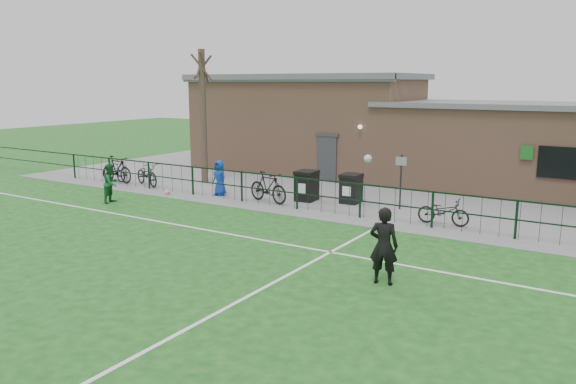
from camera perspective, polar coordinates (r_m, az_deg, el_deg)
The scene contains 20 objects.
ground at distance 13.43m, azimuth -11.59°, elevation -8.94°, with size 90.00×90.00×0.00m, color #174E18.
paving_strip at distance 24.62m, azimuth 10.61°, elevation 0.26°, with size 34.00×13.00×0.02m, color slate.
pitch_line_touch at distance 19.54m, azimuth 4.38°, elevation -2.40°, with size 28.00×0.10×0.01m, color white.
pitch_line_mid at distance 16.38m, azimuth -1.87°, elevation -5.02°, with size 28.00×0.10×0.01m, color white.
pitch_line_perp at distance 12.20m, azimuth -4.66°, elevation -10.81°, with size 0.10×16.00×0.01m, color white.
perimeter_fence at distance 19.59m, azimuth 4.68°, elevation -0.58°, with size 28.00×0.10×1.20m, color black.
bare_tree at distance 25.83m, azimuth -8.62°, elevation 7.52°, with size 0.30×0.30×6.00m, color #403027.
wheelie_bin_left at distance 21.79m, azimuth 1.91°, elevation 0.54°, with size 0.72×0.81×1.09m, color black.
wheelie_bin_right at distance 21.50m, azimuth 6.43°, elevation 0.25°, with size 0.68×0.77×1.03m, color black.
sign_post at distance 20.59m, azimuth 11.37°, elevation 1.00°, with size 0.06×0.06×2.00m, color black.
bicycle_a at distance 27.37m, azimuth -17.30°, elevation 2.00°, with size 0.59×1.70×0.89m, color black.
bicycle_b at distance 26.95m, azimuth -16.99°, elevation 2.23°, with size 0.57×2.03×1.22m, color black.
bicycle_c at distance 25.77m, azimuth -14.12°, elevation 1.77°, with size 0.68×1.94×1.02m, color black.
bicycle_d at distance 21.44m, azimuth -2.04°, elevation 0.49°, with size 0.56×1.97×1.18m, color black.
bicycle_e at distance 18.77m, azimuth 15.50°, elevation -1.92°, with size 0.58×1.66×0.87m, color black.
spectator_child at distance 22.93m, azimuth -6.97°, elevation 1.44°, with size 0.70×0.46×1.44m, color #123AA9.
goalkeeper_kick at distance 13.02m, azimuth 9.66°, elevation -5.19°, with size 2.11×3.04×2.59m.
outfield_player at distance 22.54m, azimuth -17.52°, elevation 0.86°, with size 0.73×0.57×1.50m, color #1A5B2C.
ball_ground at distance 23.60m, azimuth -12.16°, elevation -0.01°, with size 0.22×0.22×0.22m, color silver.
clubhouse at distance 27.41m, azimuth 11.39°, elevation 5.99°, with size 24.25×5.40×4.96m.
Camera 1 is at (8.84, -9.03, 4.54)m, focal length 35.00 mm.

